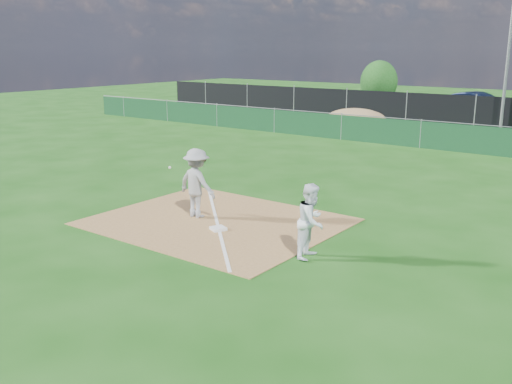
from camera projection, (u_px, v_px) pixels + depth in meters
ground at (370, 166)px, 21.79m from camera, size 90.00×90.00×0.00m
infield_dirt at (217, 222)px, 14.81m from camera, size 6.00×5.00×0.02m
foul_line at (217, 221)px, 14.80m from camera, size 5.01×5.01×0.01m
green_fence at (420, 135)px, 25.51m from camera, size 44.00×0.05×1.20m
dirt_mound at (356, 119)px, 31.14m from camera, size 3.38×2.60×1.17m
black_fence at (475, 112)px, 31.64m from camera, size 46.00×0.04×1.80m
parking_lot at (498, 119)px, 35.74m from camera, size 46.00×9.00×0.01m
light_pole at (508, 55)px, 29.77m from camera, size 0.16×0.16×8.00m
first_base at (218, 228)px, 14.09m from camera, size 0.45×0.45×0.07m
play_at_first at (197, 183)px, 14.99m from camera, size 1.82×0.75×1.84m
runner at (312, 221)px, 12.14m from camera, size 0.73×0.88×1.63m
car_left at (399, 102)px, 39.09m from camera, size 4.76×2.90×1.51m
car_mid at (478, 105)px, 36.33m from camera, size 5.07×2.40×1.61m
tree_left at (379, 82)px, 44.55m from camera, size 2.88×2.88×3.42m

